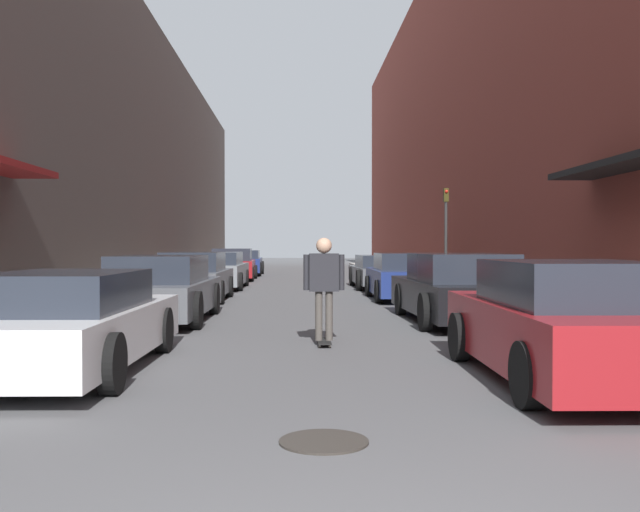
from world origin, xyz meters
The scene contains 18 objects.
ground centered at (0.00, 21.47, 0.00)m, with size 118.06×118.06×0.00m, color #515154.
curb_strip_left centered at (-4.89, 26.83, 0.06)m, with size 1.80×53.66×0.12m.
curb_strip_right centered at (4.89, 26.83, 0.06)m, with size 1.80×53.66×0.12m.
building_row_left centered at (-7.79, 26.83, 5.25)m, with size 4.90×53.66×10.50m.
building_row_right centered at (7.79, 26.83, 7.02)m, with size 4.90×53.66×14.03m.
parked_car_left_0 centered at (-2.94, 6.23, 0.59)m, with size 1.89×4.65×1.21m.
parked_car_left_1 centered at (-2.90, 11.84, 0.64)m, with size 1.96×4.64×1.32m.
parked_car_left_2 centered at (-2.99, 17.11, 0.64)m, with size 1.86×4.14×1.34m.
parked_car_left_3 centered at (-2.98, 22.56, 0.63)m, with size 2.01×4.65×1.28m.
parked_car_left_4 centered at (-2.94, 28.49, 0.65)m, with size 1.96×4.12×1.38m.
parked_car_left_5 centered at (-2.83, 33.65, 0.62)m, with size 1.87×4.49×1.26m.
parked_car_right_0 centered at (2.85, 5.43, 0.65)m, with size 1.95×4.50×1.36m.
parked_car_right_1 centered at (3.01, 11.49, 0.66)m, with size 2.02×4.84×1.36m.
parked_car_right_2 centered at (2.87, 17.33, 0.63)m, with size 1.99×4.14×1.31m.
parked_car_right_3 centered at (2.84, 22.61, 0.59)m, with size 2.04×4.81×1.17m.
skateboarder centered at (0.22, 8.39, 1.01)m, with size 0.63×0.78×1.64m.
manhole_cover centered at (0.01, 3.03, 0.01)m, with size 0.70×0.70×0.02m.
traffic_light centered at (4.80, 21.11, 2.17)m, with size 0.16×0.22×3.30m.
Camera 1 is at (-0.20, -2.46, 1.54)m, focal length 40.00 mm.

